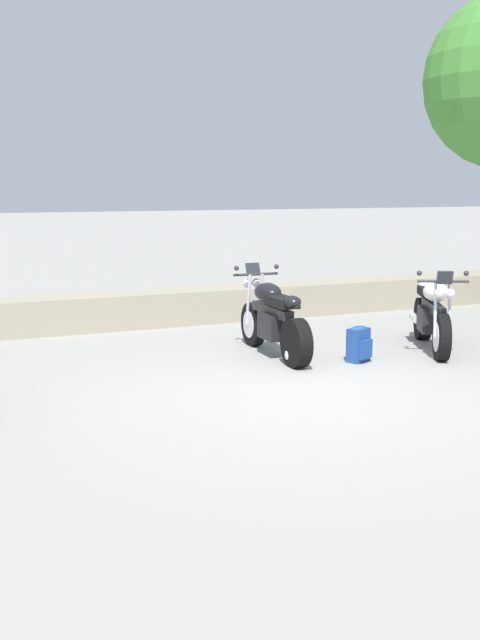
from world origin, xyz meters
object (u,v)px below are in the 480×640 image
rider_backpack (359,343)px  rider_helmet (296,355)px  motorcycle_black_centre (273,320)px  motorcycle_white_far_right (432,315)px

rider_backpack → rider_helmet: (-0.84, 0.14, -0.11)m
motorcycle_black_centre → rider_backpack: bearing=-43.4°
rider_backpack → rider_helmet: size_ratio=1.68×
motorcycle_black_centre → rider_helmet: (0.00, -0.66, -0.35)m
motorcycle_white_far_right → rider_backpack: motorcycle_white_far_right is taller
rider_backpack → rider_helmet: 0.86m
motorcycle_black_centre → motorcycle_white_far_right: same height
motorcycle_white_far_right → rider_helmet: bearing=-177.2°
motorcycle_white_far_right → rider_backpack: 1.38m
motorcycle_black_centre → rider_helmet: bearing=-90.0°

